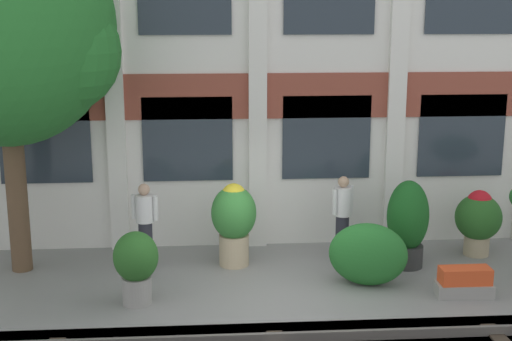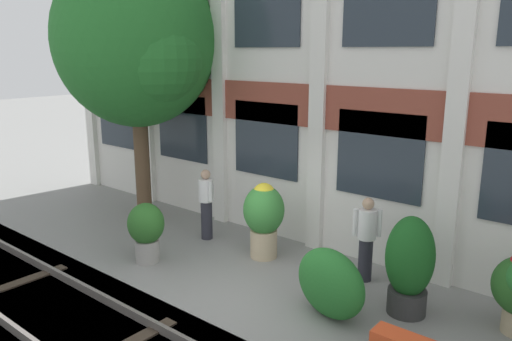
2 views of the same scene
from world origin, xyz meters
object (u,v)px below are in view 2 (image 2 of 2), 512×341
(resident_watching_tracks, at_px, (206,202))
(potted_plant_fluted_column, at_px, (264,214))
(potted_plant_stone_basin, at_px, (146,229))
(topiary_hedge, at_px, (330,283))
(resident_by_doorway, at_px, (366,237))
(potted_plant_ribbed_drum, at_px, (409,264))
(broadleaf_tree, at_px, (136,45))

(resident_watching_tracks, bearing_deg, potted_plant_fluted_column, 108.99)
(potted_plant_stone_basin, distance_m, topiary_hedge, 4.05)
(resident_by_doorway, bearing_deg, potted_plant_ribbed_drum, 26.11)
(potted_plant_ribbed_drum, bearing_deg, potted_plant_fluted_column, 174.67)
(potted_plant_ribbed_drum, height_order, resident_watching_tracks, potted_plant_ribbed_drum)
(potted_plant_fluted_column, distance_m, potted_plant_ribbed_drum, 3.28)
(broadleaf_tree, bearing_deg, potted_plant_stone_basin, -37.19)
(potted_plant_fluted_column, xyz_separation_m, resident_watching_tracks, (-1.67, -0.01, -0.06))
(resident_watching_tracks, bearing_deg, potted_plant_stone_basin, 17.76)
(broadleaf_tree, height_order, potted_plant_fluted_column, broadleaf_tree)
(potted_plant_fluted_column, relative_size, potted_plant_ribbed_drum, 0.96)
(broadleaf_tree, xyz_separation_m, topiary_hedge, (6.31, -1.21, -3.81))
(resident_watching_tracks, bearing_deg, potted_plant_ribbed_drum, 105.14)
(broadleaf_tree, bearing_deg, topiary_hedge, -10.83)
(resident_by_doorway, distance_m, topiary_hedge, 1.57)
(potted_plant_ribbed_drum, bearing_deg, broadleaf_tree, 177.32)
(topiary_hedge, bearing_deg, resident_watching_tracks, 163.80)
(potted_plant_fluted_column, bearing_deg, resident_watching_tracks, -179.52)
(resident_watching_tracks, bearing_deg, broadleaf_tree, -72.69)
(potted_plant_fluted_column, height_order, topiary_hedge, potted_plant_fluted_column)
(resident_by_doorway, bearing_deg, broadleaf_tree, -119.94)
(topiary_hedge, bearing_deg, potted_plant_stone_basin, -172.32)
(potted_plant_fluted_column, xyz_separation_m, resident_by_doorway, (2.15, 0.36, -0.07))
(potted_plant_ribbed_drum, height_order, topiary_hedge, potted_plant_ribbed_drum)
(potted_plant_stone_basin, height_order, resident_watching_tracks, resident_watching_tracks)
(potted_plant_ribbed_drum, relative_size, topiary_hedge, 1.21)
(potted_plant_ribbed_drum, distance_m, resident_by_doorway, 1.30)
(broadleaf_tree, distance_m, potted_plant_fluted_column, 5.27)
(potted_plant_ribbed_drum, xyz_separation_m, resident_watching_tracks, (-4.93, 0.29, 0.01))
(resident_by_doorway, bearing_deg, potted_plant_stone_basin, -94.62)
(potted_plant_fluted_column, distance_m, resident_by_doorway, 2.19)
(resident_watching_tracks, bearing_deg, resident_by_doorway, 114.12)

